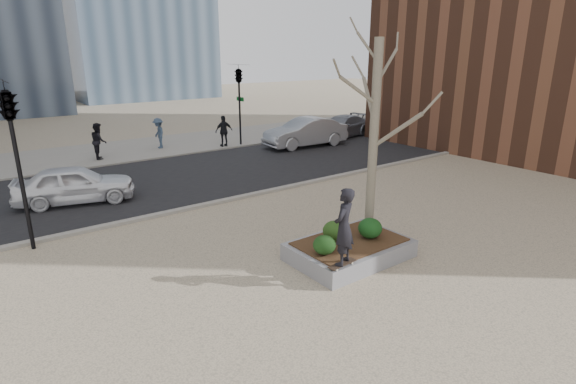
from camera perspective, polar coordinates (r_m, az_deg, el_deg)
ground at (r=11.32m, az=4.09°, el=-9.68°), size 120.00×120.00×0.00m
street at (r=19.48m, az=-15.45°, el=1.46°), size 60.00×8.00×0.02m
far_sidewalk at (r=25.98m, az=-21.25°, el=4.80°), size 60.00×6.00×0.02m
planter at (r=11.84m, az=7.82°, el=-7.33°), size 3.00×2.00×0.45m
planter_mulch at (r=11.74m, az=7.87°, el=-6.24°), size 2.70×1.70×0.04m
sycamore_tree at (r=11.78m, az=11.04°, el=10.48°), size 2.80×2.80×6.60m
shrub_left at (r=10.85m, az=4.64°, el=-6.71°), size 0.55×0.55×0.47m
shrub_middle at (r=11.62m, az=5.94°, el=-4.93°), size 0.61×0.61×0.52m
shrub_right at (r=11.91m, az=10.38°, el=-4.53°), size 0.62×0.62×0.53m
skateboard at (r=10.47m, az=6.91°, el=-9.17°), size 0.79×0.26×0.08m
skateboarder at (r=10.09m, az=7.10°, el=-4.40°), size 0.78×0.67×1.80m
police_car at (r=17.49m, az=-25.45°, el=0.91°), size 4.23×2.61×1.35m
car_silver at (r=25.48m, az=2.23°, el=7.59°), size 4.97×2.11×1.59m
car_third at (r=28.57m, az=6.83°, el=8.27°), size 4.79×2.64×1.31m
pedestrian_a at (r=24.29m, az=-22.88°, el=6.00°), size 0.85×0.99×1.79m
pedestrian_b at (r=25.95m, az=-16.09°, el=7.20°), size 0.73×1.13×1.66m
pedestrian_c at (r=25.68m, az=-8.13°, el=7.67°), size 1.05×0.52×1.73m
traffic_light_near at (r=13.54m, az=-30.97°, el=2.54°), size 0.60×2.48×4.50m
traffic_light_far at (r=25.95m, az=-6.17°, el=10.88°), size 0.60×2.48×4.50m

